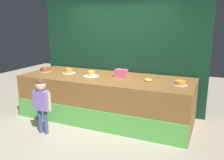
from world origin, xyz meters
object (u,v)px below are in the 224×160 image
(pink_box, at_px, (121,73))
(donut, at_px, (148,80))
(child_figure, at_px, (41,99))
(cake_center_left, at_px, (69,71))
(cake_far_left, at_px, (46,70))
(cake_center_right, at_px, (91,74))
(cake_far_right, at_px, (180,83))

(pink_box, relative_size, donut, 1.70)
(child_figure, bearing_deg, cake_center_left, 98.71)
(cake_far_left, bearing_deg, donut, 1.11)
(donut, bearing_deg, child_figure, -145.01)
(cake_center_right, xyz_separation_m, cake_far_right, (1.85, -0.00, -0.00))
(donut, distance_m, cake_center_right, 1.24)
(cake_center_right, height_order, cake_far_right, cake_center_right)
(pink_box, relative_size, cake_center_right, 0.75)
(child_figure, distance_m, donut, 2.06)
(cake_center_right, bearing_deg, cake_center_left, 172.89)
(pink_box, relative_size, cake_center_left, 0.84)
(pink_box, bearing_deg, cake_far_left, -175.26)
(pink_box, distance_m, cake_far_left, 1.86)
(child_figure, relative_size, cake_center_right, 3.14)
(child_figure, bearing_deg, pink_box, 50.42)
(donut, distance_m, cake_far_left, 2.47)
(cake_center_right, relative_size, cake_far_right, 1.19)
(child_figure, distance_m, pink_box, 1.69)
(donut, height_order, cake_center_right, cake_center_right)
(child_figure, distance_m, cake_center_right, 1.21)
(cake_far_right, bearing_deg, donut, 173.11)
(pink_box, distance_m, cake_far_right, 1.25)
(pink_box, relative_size, cake_far_left, 0.90)
(donut, bearing_deg, cake_far_right, -6.89)
(cake_far_left, bearing_deg, pink_box, 4.74)
(cake_center_left, bearing_deg, cake_far_left, -175.33)
(child_figure, bearing_deg, cake_far_right, 25.58)
(cake_center_right, bearing_deg, cake_far_right, -0.01)
(donut, distance_m, cake_center_left, 1.85)
(child_figure, height_order, cake_far_right, same)
(cake_center_left, bearing_deg, cake_center_right, -7.11)
(cake_far_left, xyz_separation_m, cake_center_right, (1.23, -0.03, -0.00))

